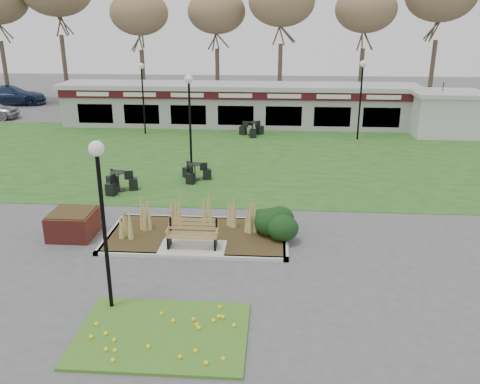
# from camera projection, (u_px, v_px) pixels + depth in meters

# --- Properties ---
(ground) EXTENTS (100.00, 100.00, 0.00)m
(ground) POSITION_uv_depth(u_px,v_px,m) (192.00, 252.00, 16.87)
(ground) COLOR #515154
(ground) RESTS_ON ground
(lawn) EXTENTS (34.00, 16.00, 0.02)m
(lawn) POSITION_uv_depth(u_px,v_px,m) (227.00, 156.00, 28.14)
(lawn) COLOR #23551B
(lawn) RESTS_ON ground
(flower_bed) EXTENTS (4.20, 3.00, 0.16)m
(flower_bed) POSITION_uv_depth(u_px,v_px,m) (162.00, 333.00, 12.52)
(flower_bed) COLOR #336C1F
(flower_bed) RESTS_ON ground
(planting_bed) EXTENTS (6.75, 3.40, 1.27)m
(planting_bed) POSITION_uv_depth(u_px,v_px,m) (234.00, 227.00, 17.93)
(planting_bed) COLOR #312613
(planting_bed) RESTS_ON ground
(park_bench) EXTENTS (1.70, 0.66, 0.93)m
(park_bench) POSITION_uv_depth(u_px,v_px,m) (193.00, 233.00, 16.90)
(park_bench) COLOR olive
(park_bench) RESTS_ON ground
(brick_planter) EXTENTS (1.50, 1.50, 0.95)m
(brick_planter) POSITION_uv_depth(u_px,v_px,m) (73.00, 224.00, 17.94)
(brick_planter) COLOR maroon
(brick_planter) RESTS_ON ground
(food_pavilion) EXTENTS (24.60, 3.40, 2.90)m
(food_pavilion) POSITION_uv_depth(u_px,v_px,m) (237.00, 105.00, 35.13)
(food_pavilion) COLOR #959698
(food_pavilion) RESTS_ON ground
(service_hut) EXTENTS (4.40, 3.40, 2.83)m
(service_hut) POSITION_uv_depth(u_px,v_px,m) (445.00, 113.00, 32.40)
(service_hut) COLOR silver
(service_hut) RESTS_ON ground
(tree_backdrop) EXTENTS (47.24, 5.24, 10.36)m
(tree_backdrop) POSITION_uv_depth(u_px,v_px,m) (245.00, 1.00, 40.38)
(tree_backdrop) COLOR #47382B
(tree_backdrop) RESTS_ON ground
(lamp_post_near_right) EXTENTS (0.38, 0.38, 4.64)m
(lamp_post_near_right) POSITION_uv_depth(u_px,v_px,m) (100.00, 190.00, 12.55)
(lamp_post_near_right) COLOR black
(lamp_post_near_right) RESTS_ON ground
(lamp_post_mid_left) EXTENTS (0.40, 0.40, 4.80)m
(lamp_post_mid_left) POSITION_uv_depth(u_px,v_px,m) (189.00, 103.00, 23.89)
(lamp_post_mid_left) COLOR black
(lamp_post_mid_left) RESTS_ON ground
(lamp_post_far_right) EXTENTS (0.40, 0.40, 4.82)m
(lamp_post_far_right) POSITION_uv_depth(u_px,v_px,m) (362.00, 83.00, 30.58)
(lamp_post_far_right) COLOR black
(lamp_post_far_right) RESTS_ON ground
(lamp_post_far_left) EXTENTS (0.38, 0.38, 4.53)m
(lamp_post_far_left) POSITION_uv_depth(u_px,v_px,m) (142.00, 83.00, 32.12)
(lamp_post_far_left) COLOR black
(lamp_post_far_left) RESTS_ON ground
(bistro_set_b) EXTENTS (1.58, 1.56, 0.86)m
(bistro_set_b) POSITION_uv_depth(u_px,v_px,m) (119.00, 184.00, 22.56)
(bistro_set_b) COLOR black
(bistro_set_b) RESTS_ON ground
(bistro_set_c) EXTENTS (1.46, 1.42, 0.79)m
(bistro_set_c) POSITION_uv_depth(u_px,v_px,m) (195.00, 174.00, 24.01)
(bistro_set_c) COLOR black
(bistro_set_c) RESTS_ON ground
(bistro_set_d) EXTENTS (1.61, 1.51, 0.86)m
(bistro_set_d) POSITION_uv_depth(u_px,v_px,m) (252.00, 131.00, 32.66)
(bistro_set_d) COLOR black
(bistro_set_d) RESTS_ON ground
(patio_umbrella) EXTENTS (2.21, 2.23, 2.28)m
(patio_umbrella) POSITION_uv_depth(u_px,v_px,m) (440.00, 113.00, 32.43)
(patio_umbrella) COLOR black
(patio_umbrella) RESTS_ON ground
(car_black) EXTENTS (4.72, 3.24, 1.47)m
(car_black) POSITION_uv_depth(u_px,v_px,m) (93.00, 97.00, 42.85)
(car_black) COLOR black
(car_black) RESTS_ON ground
(car_blue) EXTENTS (6.11, 3.72, 1.66)m
(car_blue) POSITION_uv_depth(u_px,v_px,m) (10.00, 95.00, 43.29)
(car_blue) COLOR navy
(car_blue) RESTS_ON ground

